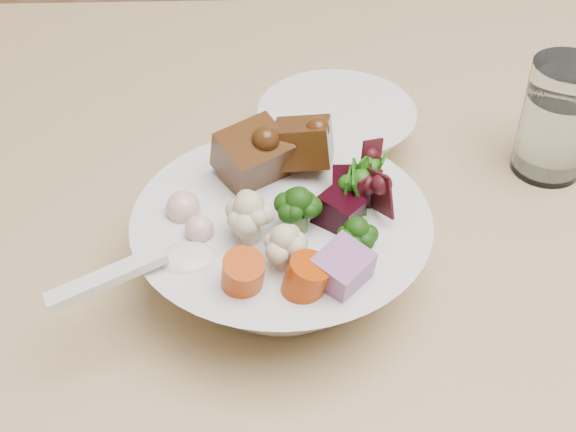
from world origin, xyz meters
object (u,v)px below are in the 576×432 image
Objects in this scene: food_bowl at (284,243)px; side_bowl at (336,132)px; water_glass at (556,123)px; chair_far at (498,114)px.

side_bowl is (0.07, 0.15, -0.01)m from food_bowl.
side_bowl is (-0.18, 0.05, -0.02)m from water_glass.
food_bowl reaches higher than chair_far.
food_bowl is at bearing -137.66° from chair_far.
side_bowl reaches higher than chair_far.
food_bowl is 0.17m from side_bowl.
chair_far is 3.68× the size of food_bowl.
food_bowl is 1.53× the size of side_bowl.
water_glass reaches higher than side_bowl.
food_bowl is at bearing -114.61° from side_bowl.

